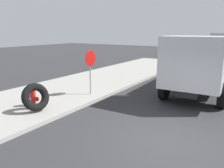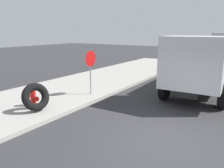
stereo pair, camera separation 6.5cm
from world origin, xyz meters
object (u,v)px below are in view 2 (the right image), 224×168
Objects in this scene: fire_hydrant at (33,96)px; loose_tire at (36,97)px; stop_sign at (91,64)px; dump_truck_yellow at (203,63)px.

fire_hydrant is 0.75× the size of loose_tire.
dump_truck_yellow is at bearing -49.60° from stop_sign.
fire_hydrant is 0.39× the size of stop_sign.
loose_tire is at bearing 145.44° from dump_truck_yellow.
dump_truck_yellow reaches higher than loose_tire.
fire_hydrant is 0.12× the size of dump_truck_yellow.
stop_sign is 5.75m from dump_truck_yellow.
fire_hydrant is 3.07m from stop_sign.
stop_sign is at bearing -17.95° from fire_hydrant.
dump_truck_yellow reaches higher than fire_hydrant.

